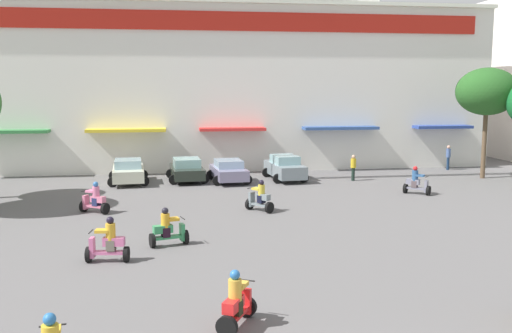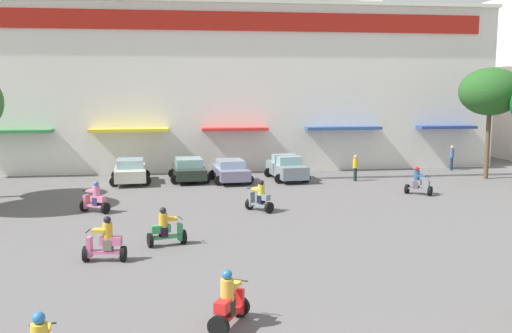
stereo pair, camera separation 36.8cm
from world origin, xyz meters
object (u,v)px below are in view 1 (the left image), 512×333
(plaza_tree_1, at_px, (487,92))
(scooter_rider_1, at_px, (260,198))
(scooter_rider_7, at_px, (237,303))
(pedestrian_1, at_px, (353,166))
(scooter_rider_2, at_px, (417,183))
(pedestrian_0, at_px, (448,156))
(parked_car_0, at_px, (128,171))
(scooter_rider_4, at_px, (168,230))
(scooter_rider_8, at_px, (108,243))
(parked_car_3, at_px, (285,167))
(scooter_rider_6, at_px, (95,200))
(parked_car_2, at_px, (229,171))
(parked_car_1, at_px, (187,169))

(plaza_tree_1, bearing_deg, scooter_rider_1, -154.03)
(scooter_rider_7, xyz_separation_m, pedestrian_1, (9.58, 20.49, 0.33))
(scooter_rider_2, height_order, pedestrian_0, pedestrian_0)
(parked_car_0, relative_size, scooter_rider_4, 2.80)
(scooter_rider_1, height_order, scooter_rider_7, scooter_rider_1)
(scooter_rider_1, distance_m, scooter_rider_8, 9.26)
(parked_car_3, relative_size, scooter_rider_6, 2.90)
(parked_car_0, height_order, parked_car_3, parked_car_3)
(scooter_rider_1, distance_m, scooter_rider_7, 12.93)
(parked_car_2, distance_m, scooter_rider_4, 14.16)
(scooter_rider_8, distance_m, pedestrian_0, 27.98)
(parked_car_3, xyz_separation_m, scooter_rider_6, (-10.51, -8.04, -0.17))
(parked_car_3, relative_size, scooter_rider_1, 2.85)
(parked_car_2, distance_m, scooter_rider_2, 11.11)
(pedestrian_1, bearing_deg, plaza_tree_1, -1.55)
(parked_car_0, bearing_deg, scooter_rider_4, -80.14)
(parked_car_0, xyz_separation_m, parked_car_2, (6.04, -0.45, -0.03))
(pedestrian_1, bearing_deg, scooter_rider_6, -154.20)
(parked_car_0, distance_m, scooter_rider_1, 11.11)
(scooter_rider_2, distance_m, pedestrian_0, 10.28)
(parked_car_0, distance_m, pedestrian_0, 21.88)
(scooter_rider_1, bearing_deg, plaza_tree_1, 25.97)
(parked_car_0, relative_size, parked_car_2, 1.03)
(parked_car_1, relative_size, scooter_rider_4, 2.77)
(parked_car_0, xyz_separation_m, parked_car_1, (3.52, 0.31, -0.02))
(plaza_tree_1, bearing_deg, parked_car_2, 176.89)
(parked_car_2, bearing_deg, parked_car_1, 163.36)
(parked_car_0, bearing_deg, pedestrian_0, 6.28)
(scooter_rider_2, bearing_deg, scooter_rider_8, -146.90)
(parked_car_2, distance_m, scooter_rider_1, 8.48)
(parked_car_0, xyz_separation_m, pedestrian_1, (13.72, -1.09, 0.19))
(scooter_rider_4, distance_m, scooter_rider_6, 6.87)
(scooter_rider_6, bearing_deg, plaza_tree_1, 16.49)
(scooter_rider_1, relative_size, pedestrian_0, 0.87)
(parked_car_3, height_order, scooter_rider_6, parked_car_3)
(parked_car_2, height_order, scooter_rider_7, scooter_rider_7)
(scooter_rider_2, xyz_separation_m, scooter_rider_4, (-13.24, -8.23, -0.03))
(scooter_rider_6, bearing_deg, scooter_rider_4, -60.55)
(plaza_tree_1, xyz_separation_m, scooter_rider_8, (-21.70, -14.50, -4.82))
(parked_car_1, bearing_deg, parked_car_3, -4.12)
(scooter_rider_1, bearing_deg, parked_car_0, 126.79)
(plaza_tree_1, xyz_separation_m, pedestrian_0, (-0.46, 3.72, -4.44))
(parked_car_0, relative_size, scooter_rider_2, 2.70)
(parked_car_3, relative_size, scooter_rider_4, 2.90)
(scooter_rider_6, bearing_deg, parked_car_0, 83.60)
(scooter_rider_1, xyz_separation_m, pedestrian_0, (15.09, 11.29, 0.38))
(scooter_rider_7, distance_m, scooter_rider_8, 6.81)
(scooter_rider_1, relative_size, scooter_rider_7, 0.99)
(plaza_tree_1, relative_size, pedestrian_1, 4.31)
(parked_car_2, relative_size, scooter_rider_7, 2.64)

